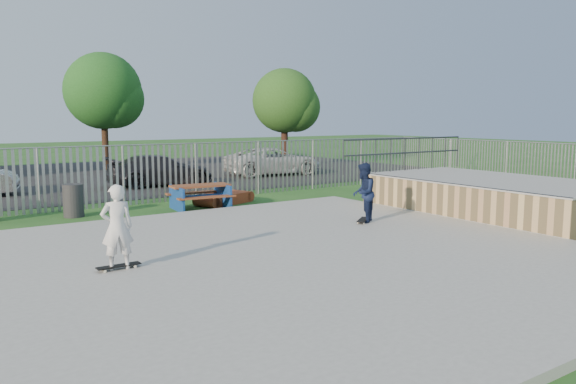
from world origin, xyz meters
TOP-DOWN VIEW (x-y plane):
  - ground at (0.00, 0.00)m, footprint 120.00×120.00m
  - concrete_slab at (0.00, 0.00)m, footprint 15.00×12.00m
  - quarter_pipe at (9.50, 1.04)m, footprint 5.50×7.05m
  - fence at (1.00, 4.59)m, footprint 26.04×16.02m
  - picnic_table at (2.80, 7.00)m, footprint 2.00×1.71m
  - funbox at (3.94, 7.51)m, footprint 2.00×1.47m
  - trash_bin_grey at (-0.91, 7.78)m, footprint 0.58×0.58m
  - parking_lot at (0.00, 19.00)m, footprint 40.00×18.00m
  - car_dark at (4.02, 13.42)m, footprint 4.63×2.23m
  - car_white at (10.41, 14.50)m, footprint 5.16×2.83m
  - tree_mid at (4.27, 21.99)m, footprint 4.14×4.14m
  - tree_right at (13.44, 17.93)m, footprint 3.69×3.69m
  - skateboard_a at (5.03, 1.76)m, footprint 0.76×0.65m
  - skateboard_b at (-1.81, 0.80)m, footprint 0.80×0.22m
  - skater_navy at (5.03, 1.76)m, footprint 0.97×0.94m
  - skater_white at (-1.81, 0.80)m, footprint 0.62×0.46m

SIDE VIEW (x-z plane):
  - ground at x=0.00m, z-range 0.00..0.00m
  - parking_lot at x=0.00m, z-range 0.00..0.02m
  - concrete_slab at x=0.00m, z-range 0.00..0.15m
  - funbox at x=3.94m, z-range 0.00..0.36m
  - skateboard_a at x=5.03m, z-range 0.15..0.23m
  - skateboard_b at x=-1.81m, z-range 0.15..0.23m
  - picnic_table at x=2.80m, z-range 0.01..0.79m
  - trash_bin_grey at x=-0.91m, z-range 0.00..0.97m
  - quarter_pipe at x=9.50m, z-range -0.54..1.65m
  - car_dark at x=4.02m, z-range 0.02..1.32m
  - car_white at x=10.41m, z-range 0.02..1.39m
  - skater_navy at x=5.03m, z-range 0.15..1.72m
  - skater_white at x=-1.81m, z-range 0.15..1.72m
  - fence at x=1.00m, z-range 0.00..2.00m
  - tree_right at x=13.44m, z-range 0.98..6.68m
  - tree_mid at x=4.27m, z-range 1.11..7.50m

